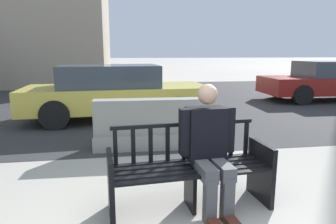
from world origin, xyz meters
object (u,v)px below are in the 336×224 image
at_px(jersey_barrier_centre, 152,127).
at_px(car_sedan_mid, 329,81).
at_px(street_bench, 190,172).
at_px(seated_person, 209,145).
at_px(car_taxi_near, 115,92).

height_order(jersey_barrier_centre, car_sedan_mid, car_sedan_mid).
height_order(street_bench, seated_person, seated_person).
height_order(street_bench, car_sedan_mid, car_sedan_mid).
xyz_separation_m(seated_person, car_taxi_near, (-1.02, 4.63, -0.01)).
height_order(seated_person, car_taxi_near, car_taxi_near).
bearing_deg(street_bench, jersey_barrier_centre, 94.34).
distance_m(seated_person, jersey_barrier_centre, 2.32).
distance_m(seated_person, car_sedan_mid, 9.01).
relative_size(street_bench, jersey_barrier_centre, 0.85).
distance_m(street_bench, car_taxi_near, 4.67).
xyz_separation_m(street_bench, car_taxi_near, (-0.83, 4.58, 0.28)).
height_order(jersey_barrier_centre, car_taxi_near, car_taxi_near).
bearing_deg(car_sedan_mid, seated_person, -133.75).
bearing_deg(jersey_barrier_centre, car_taxi_near, 105.61).
bearing_deg(street_bench, car_sedan_mid, 45.20).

